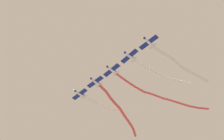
{
  "coord_description": "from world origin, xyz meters",
  "views": [
    {
      "loc": [
        -2.76,
        -49.44,
        5.81
      ],
      "look_at": [
        1.46,
        1.8,
        70.33
      ],
      "focal_mm": 45.82,
      "sensor_mm": 36.0,
      "label": 1
    }
  ],
  "objects_px": {
    "airplane_lead": "(80,94)",
    "airplane_slot": "(129,56)",
    "airplane_left_wing": "(95,82)",
    "airplane_trail": "(149,42)",
    "airplane_right_wing": "(112,70)"
  },
  "relations": [
    {
      "from": "airplane_lead",
      "to": "airplane_slot",
      "type": "xyz_separation_m",
      "value": [
        13.64,
        -15.45,
        0.3
      ]
    },
    {
      "from": "airplane_left_wing",
      "to": "airplane_slot",
      "type": "relative_size",
      "value": 0.96
    },
    {
      "from": "airplane_lead",
      "to": "airplane_slot",
      "type": "bearing_deg",
      "value": 90.36
    },
    {
      "from": "airplane_lead",
      "to": "airplane_left_wing",
      "type": "bearing_deg",
      "value": 90.35
    },
    {
      "from": "airplane_left_wing",
      "to": "airplane_trail",
      "type": "xyz_separation_m",
      "value": [
        13.64,
        -15.45,
        -0.3
      ]
    },
    {
      "from": "airplane_lead",
      "to": "airplane_left_wing",
      "type": "height_order",
      "value": "airplane_left_wing"
    },
    {
      "from": "airplane_left_wing",
      "to": "airplane_right_wing",
      "type": "xyz_separation_m",
      "value": [
        4.54,
        -5.15,
        -0.3
      ]
    },
    {
      "from": "airplane_left_wing",
      "to": "airplane_lead",
      "type": "bearing_deg",
      "value": -91.44
    },
    {
      "from": "airplane_slot",
      "to": "airplane_trail",
      "type": "height_order",
      "value": "airplane_slot"
    },
    {
      "from": "airplane_left_wing",
      "to": "airplane_right_wing",
      "type": "distance_m",
      "value": 6.87
    },
    {
      "from": "airplane_right_wing",
      "to": "airplane_slot",
      "type": "bearing_deg",
      "value": 91.62
    },
    {
      "from": "airplane_right_wing",
      "to": "airplane_slot",
      "type": "xyz_separation_m",
      "value": [
        4.55,
        -5.15,
        0.3
      ]
    },
    {
      "from": "airplane_lead",
      "to": "airplane_left_wing",
      "type": "distance_m",
      "value": 6.88
    },
    {
      "from": "airplane_left_wing",
      "to": "airplane_slot",
      "type": "xyz_separation_m",
      "value": [
        9.09,
        -10.29,
        0.0
      ]
    },
    {
      "from": "airplane_lead",
      "to": "airplane_right_wing",
      "type": "bearing_deg",
      "value": 90.35
    }
  ]
}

